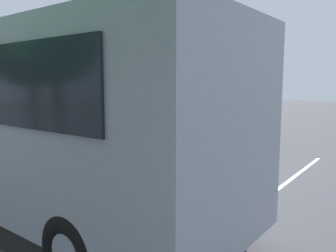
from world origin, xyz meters
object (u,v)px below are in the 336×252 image
object	(u,v)px
spectator_far_right	(80,130)
parked_motorcycle_silver	(140,166)
spectator_centre	(137,134)
tour_bus	(4,122)
spectator_left	(161,139)
spectator_right	(98,133)
stunt_motorcycle	(207,122)
spectator_far_left	(192,143)

from	to	relation	value
spectator_far_right	parked_motorcycle_silver	distance (m)	3.33
spectator_centre	parked_motorcycle_silver	xyz separation A→B (m)	(-0.80, 0.75, -0.61)
tour_bus	parked_motorcycle_silver	distance (m)	3.08
spectator_left	spectator_centre	size ratio (longest dim) A/B	0.97
spectator_right	spectator_far_right	size ratio (longest dim) A/B	1.04
spectator_far_right	stunt_motorcycle	distance (m)	4.66
parked_motorcycle_silver	tour_bus	bearing A→B (deg)	57.32
spectator_far_left	spectator_left	bearing A→B (deg)	-7.42
spectator_centre	parked_motorcycle_silver	size ratio (longest dim) A/B	0.89
spectator_far_left	parked_motorcycle_silver	size ratio (longest dim) A/B	0.88
spectator_left	spectator_right	size ratio (longest dim) A/B	1.01
spectator_right	stunt_motorcycle	xyz separation A→B (m)	(-0.83, -4.47, -0.04)
spectator_left	parked_motorcycle_silver	size ratio (longest dim) A/B	0.86
spectator_left	parked_motorcycle_silver	distance (m)	0.89
tour_bus	spectator_left	world-z (taller)	tour_bus
parked_motorcycle_silver	spectator_far_right	bearing A→B (deg)	-13.24
tour_bus	parked_motorcycle_silver	world-z (taller)	tour_bus
parked_motorcycle_silver	spectator_left	bearing A→B (deg)	-97.88
spectator_left	spectator_centre	world-z (taller)	spectator_centre
stunt_motorcycle	spectator_centre	bearing A→B (deg)	95.63
spectator_centre	spectator_far_right	xyz separation A→B (m)	(2.41, -0.00, -0.10)
tour_bus	spectator_far_left	distance (m)	4.01
spectator_far_left	stunt_motorcycle	size ratio (longest dim) A/B	0.95
spectator_left	spectator_far_right	xyz separation A→B (m)	(3.30, -0.08, -0.06)
spectator_far_left	parked_motorcycle_silver	distance (m)	1.38
spectator_centre	stunt_motorcycle	distance (m)	4.24
spectator_far_right	parked_motorcycle_silver	xyz separation A→B (m)	(-3.21, 0.75, -0.51)
spectator_far_left	stunt_motorcycle	world-z (taller)	spectator_far_left
spectator_centre	spectator_far_left	bearing A→B (deg)	173.89
spectator_far_left	spectator_centre	world-z (taller)	spectator_centre
tour_bus	spectator_left	size ratio (longest dim) A/B	5.95
spectator_far_right	spectator_far_left	bearing A→B (deg)	177.24
spectator_left	spectator_far_right	bearing A→B (deg)	-1.31
spectator_centre	spectator_right	bearing A→B (deg)	11.45
spectator_left	parked_motorcycle_silver	world-z (taller)	spectator_left
tour_bus	spectator_centre	world-z (taller)	tour_bus
spectator_left	stunt_motorcycle	distance (m)	4.48
tour_bus	parked_motorcycle_silver	bearing A→B (deg)	-122.68
spectator_far_left	parked_motorcycle_silver	xyz separation A→B (m)	(1.12, 0.55, -0.60)
spectator_right	spectator_far_right	xyz separation A→B (m)	(1.17, -0.26, -0.05)
stunt_motorcycle	tour_bus	bearing A→B (deg)	87.46
spectator_left	spectator_right	xyz separation A→B (m)	(2.14, 0.18, -0.01)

